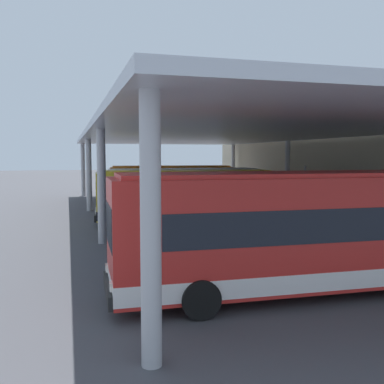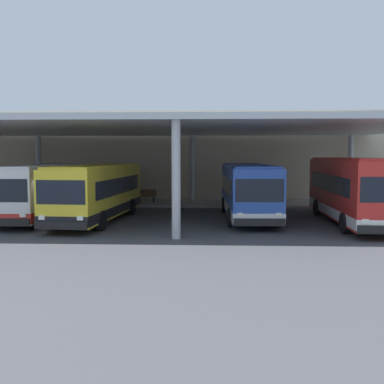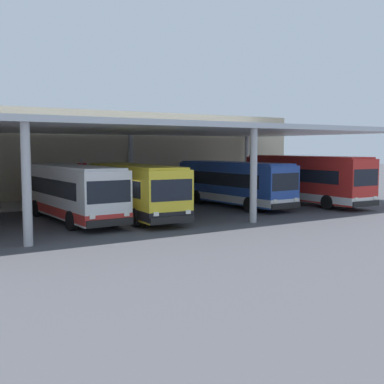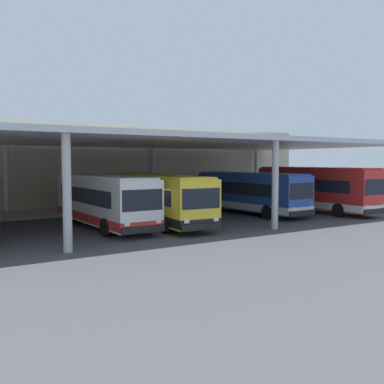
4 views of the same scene
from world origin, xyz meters
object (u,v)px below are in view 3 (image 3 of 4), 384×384
Objects in this scene: bus_middle_bay at (134,190)px; trash_bin at (68,195)px; bus_far_bay at (233,183)px; bus_second_bay at (72,192)px; bus_departing at (305,179)px; bench_waiting at (98,194)px; banner_sign at (82,178)px.

bus_middle_bay reaches higher than trash_bin.
bus_far_bay is 12.27m from trash_bin.
bus_departing is (17.57, -1.00, 0.19)m from bus_second_bay.
bus_second_bay is 0.93× the size of bus_departing.
bus_departing reaches higher than bench_waiting.
banner_sign is (-1.59, -0.88, 1.32)m from bench_waiting.
bench_waiting is at bearing 144.18° from bus_departing.
bus_departing reaches higher than bus_middle_bay.
bus_second_bay is 8.55m from trash_bin.
bus_departing is 16.58m from banner_sign.
bus_middle_bay and bus_far_bay have the same top height.
bus_second_bay is 3.62m from bus_middle_bay.
bus_far_bay is at bearing -38.22° from trash_bin.
bench_waiting is 2.24m from banner_sign.
bus_second_bay is at bearing -106.71° from trash_bin.
bench_waiting is (1.30, 9.07, -0.99)m from bus_middle_bay.
bus_second_bay is 5.89× the size of bench_waiting.
bus_departing is (5.51, -1.56, 0.19)m from bus_far_bay.
banner_sign is at bearing 142.54° from bus_far_bay.
bus_middle_bay is at bearing -83.17° from trash_bin.
bus_departing reaches higher than banner_sign.
bench_waiting is 0.56× the size of banner_sign.
banner_sign is (0.79, -0.81, 1.30)m from trash_bin.
bus_far_bay reaches higher than bench_waiting.
bus_far_bay is 5.73m from bus_departing.
bus_departing is 6.33× the size of bench_waiting.
bus_second_bay and bus_middle_bay have the same top height.
banner_sign reaches higher than trash_bin.
bench_waiting is (-7.24, 7.64, -0.99)m from bus_far_bay.
trash_bin is at bearing 73.29° from bus_second_bay.
bench_waiting is (-12.75, 9.20, -1.18)m from bus_departing.
bus_far_bay is 10.57m from bench_waiting.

